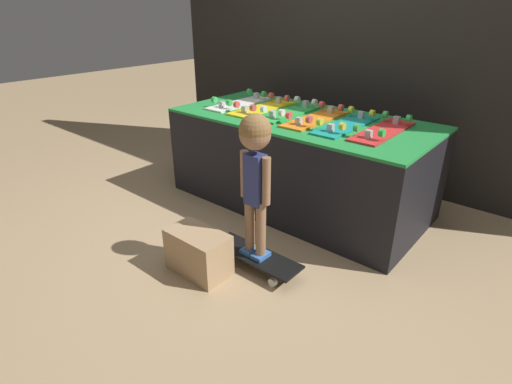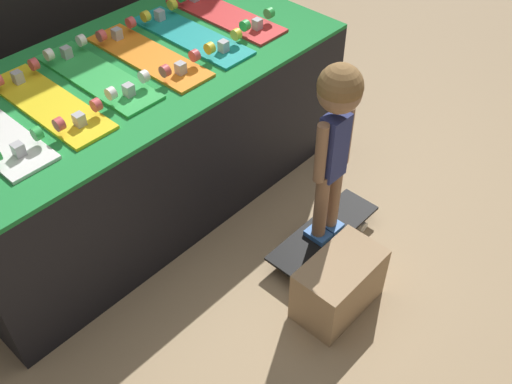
{
  "view_description": "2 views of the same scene",
  "coord_description": "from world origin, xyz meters",
  "views": [
    {
      "loc": [
        1.69,
        -2.01,
        1.53
      ],
      "look_at": [
        0.17,
        -0.2,
        0.41
      ],
      "focal_mm": 28.0,
      "sensor_mm": 36.0,
      "label": 1
    },
    {
      "loc": [
        -1.32,
        -1.47,
        2.18
      ],
      "look_at": [
        0.08,
        -0.18,
        0.37
      ],
      "focal_mm": 42.0,
      "sensor_mm": 36.0,
      "label": 2
    }
  ],
  "objects": [
    {
      "name": "skateboard_white_on_rack",
      "position": [
        -0.65,
        0.56,
        0.75
      ],
      "size": [
        0.2,
        0.68,
        0.09
      ],
      "color": "white",
      "rests_on": "display_rack"
    },
    {
      "name": "skateboard_green_on_rack",
      "position": [
        -0.13,
        0.57,
        0.75
      ],
      "size": [
        0.2,
        0.68,
        0.09
      ],
      "color": "green",
      "rests_on": "display_rack"
    },
    {
      "name": "skateboard_yellow_on_rack",
      "position": [
        -0.39,
        0.55,
        0.75
      ],
      "size": [
        0.2,
        0.68,
        0.09
      ],
      "color": "yellow",
      "rests_on": "display_rack"
    },
    {
      "name": "skateboard_red_on_rack",
      "position": [
        0.65,
        0.57,
        0.75
      ],
      "size": [
        0.2,
        0.68,
        0.09
      ],
      "color": "red",
      "rests_on": "display_rack"
    },
    {
      "name": "ground_plane",
      "position": [
        0.0,
        0.0,
        0.0
      ],
      "size": [
        16.0,
        16.0,
        0.0
      ],
      "primitive_type": "plane",
      "color": "tan"
    },
    {
      "name": "display_rack",
      "position": [
        0.0,
        0.55,
        0.37
      ],
      "size": [
        2.03,
        0.97,
        0.73
      ],
      "color": "black",
      "rests_on": "ground_plane"
    },
    {
      "name": "skateboard_on_floor",
      "position": [
        0.32,
        -0.39,
        0.07
      ],
      "size": [
        0.63,
        0.2,
        0.09
      ],
      "color": "black",
      "rests_on": "ground_plane"
    },
    {
      "name": "back_wall",
      "position": [
        0.0,
        1.42,
        1.22
      ],
      "size": [
        4.27,
        0.1,
        2.43
      ],
      "color": "black",
      "rests_on": "ground_plane"
    },
    {
      "name": "skateboard_orange_on_rack",
      "position": [
        0.13,
        0.54,
        0.75
      ],
      "size": [
        0.2,
        0.68,
        0.09
      ],
      "color": "orange",
      "rests_on": "display_rack"
    },
    {
      "name": "child",
      "position": [
        0.32,
        -0.39,
        0.72
      ],
      "size": [
        0.22,
        0.18,
        0.9
      ],
      "rotation": [
        0.0,
        0.0,
        -0.02
      ],
      "color": "#3870C6",
      "rests_on": "skateboard_on_floor"
    },
    {
      "name": "skateboard_teal_on_rack",
      "position": [
        0.39,
        0.54,
        0.75
      ],
      "size": [
        0.2,
        0.68,
        0.09
      ],
      "color": "teal",
      "rests_on": "display_rack"
    },
    {
      "name": "storage_box",
      "position": [
        0.09,
        -0.66,
        0.14
      ],
      "size": [
        0.39,
        0.23,
        0.28
      ],
      "color": "tan",
      "rests_on": "ground_plane"
    }
  ]
}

